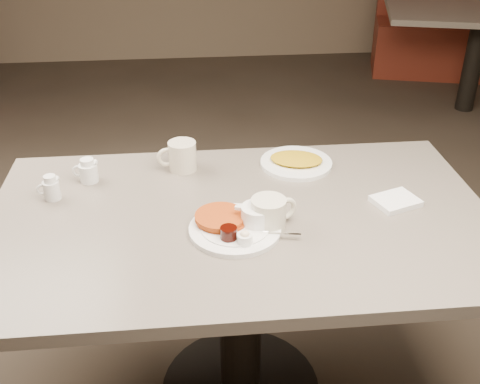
{
  "coord_description": "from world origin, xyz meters",
  "views": [
    {
      "loc": [
        -0.14,
        -1.44,
        1.68
      ],
      "look_at": [
        0.0,
        0.02,
        0.82
      ],
      "focal_mm": 43.42,
      "sensor_mm": 36.0,
      "label": 1
    }
  ],
  "objects": [
    {
      "name": "coffee_mug_far",
      "position": [
        -0.17,
        0.31,
        0.8
      ],
      "size": [
        0.14,
        0.1,
        0.1
      ],
      "color": "beige",
      "rests_on": "diner_table"
    },
    {
      "name": "creamer_right",
      "position": [
        -0.47,
        0.26,
        0.79
      ],
      "size": [
        0.09,
        0.08,
        0.08
      ],
      "color": "white",
      "rests_on": "diner_table"
    },
    {
      "name": "main_plate",
      "position": [
        -0.02,
        -0.08,
        0.77
      ],
      "size": [
        0.34,
        0.33,
        0.07
      ],
      "color": "white",
      "rests_on": "diner_table"
    },
    {
      "name": "coffee_mug_near",
      "position": [
        0.08,
        -0.06,
        0.8
      ],
      "size": [
        0.15,
        0.13,
        0.09
      ],
      "color": "beige",
      "rests_on": "diner_table"
    },
    {
      "name": "hash_plate",
      "position": [
        0.22,
        0.3,
        0.76
      ],
      "size": [
        0.3,
        0.3,
        0.04
      ],
      "color": "white",
      "rests_on": "diner_table"
    },
    {
      "name": "creamer_left",
      "position": [
        -0.57,
        0.16,
        0.79
      ],
      "size": [
        0.08,
        0.06,
        0.08
      ],
      "color": "white",
      "rests_on": "diner_table"
    },
    {
      "name": "diner_table",
      "position": [
        0.0,
        0.0,
        0.58
      ],
      "size": [
        1.5,
        0.9,
        0.75
      ],
      "color": "slate",
      "rests_on": "ground"
    },
    {
      "name": "booth_back_right",
      "position": [
        2.16,
        3.28,
        0.41
      ],
      "size": [
        1.67,
        1.84,
        1.12
      ],
      "color": "maroon",
      "rests_on": "ground"
    },
    {
      "name": "napkin",
      "position": [
        0.48,
        0.02,
        0.76
      ],
      "size": [
        0.16,
        0.14,
        0.02
      ],
      "color": "white",
      "rests_on": "diner_table"
    }
  ]
}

